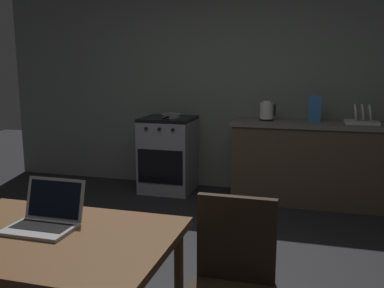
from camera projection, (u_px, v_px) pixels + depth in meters
back_wall at (249, 75)px, 5.03m from camera, size 6.40×0.10×2.77m
kitchen_counter at (331, 163)px, 4.61m from camera, size 2.16×0.64×0.90m
stove_oven at (169, 154)px, 5.11m from camera, size 0.60×0.62×0.90m
dining_table at (48, 249)px, 2.00m from camera, size 1.19×0.82×0.71m
chair at (232, 281)px, 1.95m from camera, size 0.40×0.40×0.89m
laptop at (45, 219)px, 2.07m from camera, size 0.32×0.28×0.22m
electric_kettle at (267, 111)px, 4.71m from camera, size 0.18×0.16×0.22m
frying_pan at (171, 116)px, 4.99m from camera, size 0.23×0.40×0.05m
cereal_box at (315, 109)px, 4.58m from camera, size 0.13×0.05×0.29m
dish_rack at (362, 119)px, 4.45m from camera, size 0.34×0.26×0.21m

